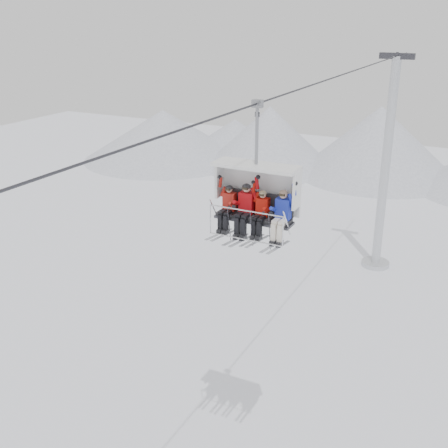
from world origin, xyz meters
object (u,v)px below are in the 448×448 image
at_px(skier_far_left, 228,207).
at_px(skier_far_right, 282,214).
at_px(lift_tower_right, 384,181).
at_px(chairlift_carrier, 257,191).
at_px(skier_center_left, 245,207).
at_px(skier_center_right, 261,212).

bearing_deg(skier_far_left, skier_far_right, 0.42).
distance_m(skier_far_left, skier_far_right, 1.74).
xyz_separation_m(lift_tower_right, chairlift_carrier, (0.00, -19.80, 4.93)).
xyz_separation_m(chairlift_carrier, skier_far_right, (0.92, -0.31, -0.49)).
xyz_separation_m(lift_tower_right, skier_center_left, (-0.25, -20.11, 4.46)).
bearing_deg(skier_center_right, skier_center_left, 178.07).
bearing_deg(skier_far_right, skier_far_left, -179.58).
bearing_deg(chairlift_carrier, skier_far_right, -18.52).
bearing_deg(lift_tower_right, skier_far_right, -87.39).
height_order(skier_far_left, skier_center_left, skier_center_left).
height_order(skier_center_left, skier_far_right, skier_center_left).
relative_size(skier_center_left, skier_far_right, 1.02).
bearing_deg(chairlift_carrier, lift_tower_right, 90.00).
height_order(chairlift_carrier, skier_far_left, chairlift_carrier).
relative_size(lift_tower_right, skier_center_left, 7.84).
xyz_separation_m(chairlift_carrier, skier_center_left, (-0.25, -0.30, -0.47)).
relative_size(skier_center_right, skier_far_right, 1.00).
height_order(chairlift_carrier, skier_center_left, chairlift_carrier).
distance_m(lift_tower_right, chairlift_carrier, 20.41).
height_order(chairlift_carrier, skier_far_right, chairlift_carrier).
xyz_separation_m(skier_far_left, skier_center_right, (1.10, -0.00, -0.01)).
relative_size(chairlift_carrier, skier_center_right, 2.36).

